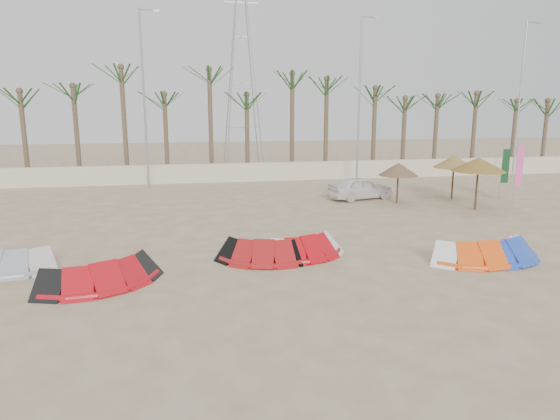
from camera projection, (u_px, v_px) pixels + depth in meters
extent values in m
plane|color=#BFAF91|center=(319.00, 299.00, 13.94)|extent=(120.00, 120.00, 0.00)
cube|color=beige|center=(239.00, 172.00, 34.96)|extent=(60.00, 0.30, 1.30)
cylinder|color=brown|center=(27.00, 136.00, 33.37)|extent=(0.32, 0.32, 6.50)
ellipsoid|color=#194719|center=(22.00, 86.00, 32.70)|extent=(4.00, 4.00, 2.40)
cylinder|color=brown|center=(179.00, 134.00, 35.15)|extent=(0.32, 0.32, 6.50)
ellipsoid|color=#194719|center=(177.00, 87.00, 34.48)|extent=(4.00, 4.00, 2.40)
cylinder|color=brown|center=(317.00, 133.00, 36.93)|extent=(0.32, 0.32, 6.50)
ellipsoid|color=#194719|center=(317.00, 88.00, 36.26)|extent=(4.00, 4.00, 2.40)
cylinder|color=brown|center=(441.00, 132.00, 38.71)|extent=(0.32, 0.32, 6.50)
ellipsoid|color=#194719|center=(444.00, 89.00, 38.03)|extent=(4.00, 4.00, 2.40)
cylinder|color=brown|center=(533.00, 131.00, 40.14)|extent=(0.32, 0.32, 6.50)
ellipsoid|color=#194719|center=(538.00, 89.00, 39.46)|extent=(4.00, 4.00, 2.40)
cylinder|color=#A5A8AD|center=(144.00, 101.00, 30.96)|extent=(0.14, 0.14, 11.00)
cylinder|color=#A5A8AD|center=(148.00, 10.00, 29.93)|extent=(1.00, 0.08, 0.08)
cube|color=#A5A8AD|center=(156.00, 11.00, 30.02)|extent=(0.35, 0.14, 0.10)
cylinder|color=#A5A8AD|center=(359.00, 102.00, 33.45)|extent=(0.14, 0.14, 11.00)
cylinder|color=#A5A8AD|center=(369.00, 17.00, 32.42)|extent=(1.00, 0.08, 0.08)
cube|color=#A5A8AD|center=(376.00, 18.00, 32.52)|extent=(0.35, 0.14, 0.10)
cylinder|color=#A5A8AD|center=(519.00, 102.00, 35.59)|extent=(0.14, 0.14, 11.00)
cylinder|color=#A5A8AD|center=(534.00, 22.00, 34.55)|extent=(1.00, 0.08, 0.08)
cube|color=#A5A8AD|center=(540.00, 23.00, 34.65)|extent=(0.35, 0.14, 0.10)
cube|color=beige|center=(48.00, 262.00, 16.47)|extent=(0.80, 1.19, 0.40)
cylinder|color=red|center=(101.00, 284.00, 14.88)|extent=(3.13, 1.77, 0.20)
cube|color=black|center=(47.00, 281.00, 14.67)|extent=(1.04, 1.25, 0.40)
cube|color=black|center=(154.00, 275.00, 15.22)|extent=(1.04, 1.25, 0.40)
cylinder|color=#A71517|center=(265.00, 259.00, 17.20)|extent=(2.93, 0.90, 0.20)
cube|color=black|center=(226.00, 256.00, 17.03)|extent=(0.84, 1.21, 0.40)
cube|color=black|center=(302.00, 252.00, 17.51)|extent=(0.84, 1.21, 0.40)
cylinder|color=red|center=(306.00, 255.00, 17.67)|extent=(2.63, 1.06, 0.20)
cube|color=white|center=(272.00, 252.00, 17.52)|extent=(0.92, 1.23, 0.40)
cube|color=white|center=(338.00, 249.00, 17.95)|extent=(0.92, 1.23, 0.40)
cylinder|color=#FF5713|center=(482.00, 260.00, 17.14)|extent=(3.29, 0.33, 0.20)
cube|color=white|center=(441.00, 257.00, 16.94)|extent=(0.64, 1.12, 0.40)
cube|color=white|center=(519.00, 253.00, 17.47)|extent=(0.64, 1.12, 0.40)
cylinder|color=blue|center=(507.00, 259.00, 17.26)|extent=(2.60, 1.09, 0.20)
cube|color=white|center=(474.00, 256.00, 17.10)|extent=(0.93, 1.24, 0.40)
cube|color=white|center=(537.00, 252.00, 17.54)|extent=(0.93, 1.24, 0.40)
cylinder|color=#4C331E|center=(398.00, 184.00, 27.19)|extent=(0.10, 0.10, 2.15)
cone|color=brown|center=(398.00, 169.00, 27.02)|extent=(2.16, 2.16, 0.70)
cylinder|color=#4C331E|center=(477.00, 185.00, 25.50)|extent=(0.10, 0.10, 2.60)
cone|color=olive|center=(479.00, 164.00, 25.28)|extent=(2.72, 2.72, 0.70)
cylinder|color=#4C331E|center=(453.00, 178.00, 28.35)|extent=(0.10, 0.10, 2.42)
cone|color=#A97F43|center=(454.00, 161.00, 28.15)|extent=(2.31, 2.31, 0.70)
cylinder|color=#A5A8AD|center=(515.00, 174.00, 26.68)|extent=(0.04, 0.04, 3.36)
cube|color=#FC50A5|center=(520.00, 166.00, 26.64)|extent=(0.42, 0.04, 2.19)
cylinder|color=#A5A8AD|center=(501.00, 172.00, 28.68)|extent=(0.04, 0.04, 3.00)
cube|color=#103D1D|center=(505.00, 166.00, 28.64)|extent=(0.42, 0.10, 1.95)
imported|color=white|center=(360.00, 188.00, 28.54)|extent=(4.06, 2.41, 1.30)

